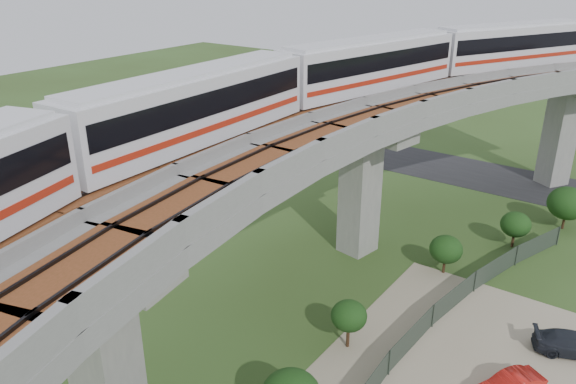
{
  "coord_description": "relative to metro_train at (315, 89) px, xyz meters",
  "views": [
    {
      "loc": [
        17.26,
        -20.79,
        19.1
      ],
      "look_at": [
        1.25,
        1.6,
        7.5
      ],
      "focal_mm": 35.0,
      "sensor_mm": 36.0,
      "label": 1
    }
  ],
  "objects": [
    {
      "name": "tree_1",
      "position": [
        9.13,
        12.04,
        -10.55
      ],
      "size": [
        2.09,
        2.09,
        2.65
      ],
      "color": "#382314",
      "rests_on": "ground"
    },
    {
      "name": "ground",
      "position": [
        -0.57,
        -5.16,
        -12.31
      ],
      "size": [
        160.0,
        160.0,
        0.0
      ],
      "primitive_type": "plane",
      "color": "#33491D",
      "rests_on": "ground"
    },
    {
      "name": "viaduct",
      "position": [
        3.27,
        -5.16,
        -3.26
      ],
      "size": [
        19.58,
        73.98,
        11.4
      ],
      "color": "#99968E",
      "rests_on": "ground"
    },
    {
      "name": "metro_train",
      "position": [
        0.0,
        0.0,
        0.0
      ],
      "size": [
        13.09,
        61.09,
        3.64
      ],
      "color": "silver",
      "rests_on": "ground"
    },
    {
      "name": "tree_0",
      "position": [
        11.44,
        17.22,
        -10.2
      ],
      "size": [
        2.89,
        2.89,
        3.34
      ],
      "color": "#382314",
      "rests_on": "ground"
    },
    {
      "name": "fence",
      "position": [
        9.18,
        -5.16,
        -11.56
      ],
      "size": [
        3.87,
        38.73,
        1.5
      ],
      "color": "#2D382D",
      "rests_on": "ground"
    },
    {
      "name": "asphalt_road",
      "position": [
        -0.57,
        24.84,
        -12.29
      ],
      "size": [
        60.0,
        8.0,
        0.03
      ],
      "primitive_type": "cube",
      "color": "#232326",
      "rests_on": "ground"
    },
    {
      "name": "car_dark",
      "position": [
        14.96,
        1.87,
        -11.69
      ],
      "size": [
        4.3,
        3.03,
        1.16
      ],
      "primitive_type": "imported",
      "rotation": [
        0.0,
        0.0,
        1.97
      ],
      "color": "black",
      "rests_on": "dirt_lot"
    },
    {
      "name": "tree_2",
      "position": [
        6.49,
        5.75,
        -10.57
      ],
      "size": [
        2.11,
        2.11,
        2.65
      ],
      "color": "#382314",
      "rests_on": "ground"
    },
    {
      "name": "tree_3",
      "position": [
        5.18,
        -4.43,
        -10.36
      ],
      "size": [
        1.89,
        1.89,
        2.77
      ],
      "color": "#382314",
      "rests_on": "ground"
    }
  ]
}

